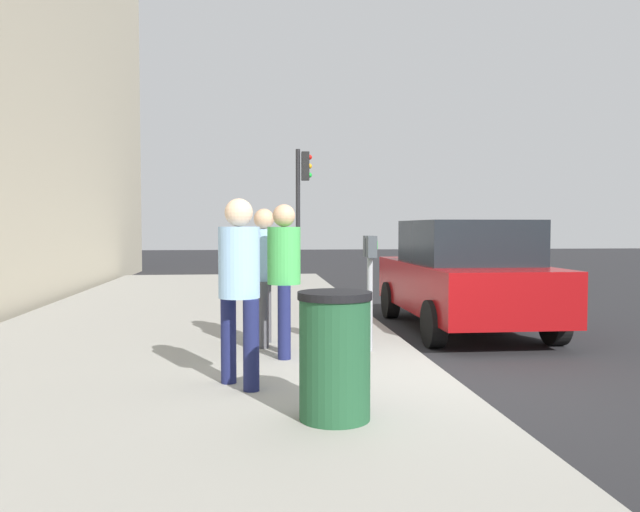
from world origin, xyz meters
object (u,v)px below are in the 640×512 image
parking_officer (264,265)px  parked_sedan_near (463,275)px  pedestrian_at_meter (284,267)px  trash_bin (335,355)px  pedestrian_bystander (239,276)px  traffic_signal (302,193)px  parking_meter (370,268)px

parking_officer → parked_sedan_near: bearing=34.7°
pedestrian_at_meter → trash_bin: pedestrian_at_meter is taller
pedestrian_bystander → trash_bin: 1.45m
traffic_signal → trash_bin: traffic_signal is taller
parking_meter → parked_sedan_near: (2.28, -1.95, -0.27)m
parking_meter → parking_officer: size_ratio=0.81×
parked_sedan_near → traffic_signal: 7.67m
parking_meter → traffic_signal: traffic_signal is taller
pedestrian_at_meter → parked_sedan_near: size_ratio=0.40×
parking_officer → pedestrian_bystander: bearing=-90.9°
parking_meter → pedestrian_at_meter: size_ratio=0.79×
parking_meter → pedestrian_at_meter: bearing=98.6°
pedestrian_at_meter → parking_officer: bearing=110.1°
pedestrian_at_meter → pedestrian_bystander: pedestrian_bystander is taller
trash_bin → pedestrian_bystander: bearing=35.0°
pedestrian_bystander → pedestrian_at_meter: bearing=36.3°
parking_officer → traffic_signal: size_ratio=0.49×
pedestrian_bystander → parked_sedan_near: 5.20m
parking_officer → parked_sedan_near: size_ratio=0.40×
traffic_signal → trash_bin: 12.30m
pedestrian_at_meter → trash_bin: bearing=-81.1°
pedestrian_bystander → traffic_signal: size_ratio=0.50×
parking_meter → parked_sedan_near: bearing=-40.4°
pedestrian_at_meter → traffic_signal: size_ratio=0.49×
pedestrian_at_meter → pedestrian_bystander: bearing=-106.6°
parking_meter → traffic_signal: (9.47, 0.11, 1.41)m
parking_officer → parked_sedan_near: 3.67m
pedestrian_at_meter → pedestrian_bystander: size_ratio=1.00×
parking_meter → pedestrian_bystander: bearing=135.4°
parking_officer → parked_sedan_near: parking_officer is taller
pedestrian_at_meter → parking_officer: size_ratio=1.02×
parking_officer → parked_sedan_near: (1.74, -3.22, -0.28)m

